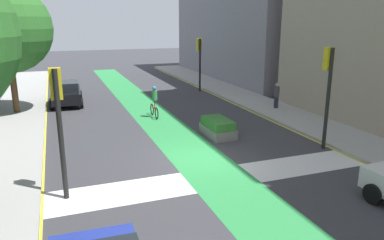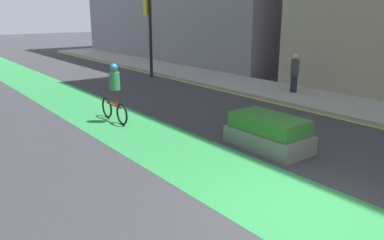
% 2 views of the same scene
% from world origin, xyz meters
% --- Properties ---
extents(ground_plane, '(120.00, 120.00, 0.00)m').
position_xyz_m(ground_plane, '(0.00, 0.00, 0.00)').
color(ground_plane, '#38383D').
extents(bike_lane_paint, '(2.40, 60.00, 0.01)m').
position_xyz_m(bike_lane_paint, '(0.02, 0.00, 0.00)').
color(bike_lane_paint, '#2D8C47').
rests_on(bike_lane_paint, ground_plane).
extents(crosswalk_band, '(12.00, 1.80, 0.01)m').
position_xyz_m(crosswalk_band, '(0.00, -2.00, 0.00)').
color(crosswalk_band, silver).
rests_on(crosswalk_band, ground_plane).
extents(curb_stripe_left, '(0.16, 60.00, 0.01)m').
position_xyz_m(curb_stripe_left, '(-6.00, 0.00, 0.01)').
color(curb_stripe_left, yellow).
rests_on(curb_stripe_left, ground_plane).
extents(sidewalk_right, '(3.00, 60.00, 0.15)m').
position_xyz_m(sidewalk_right, '(7.50, 0.00, 0.07)').
color(sidewalk_right, '#9E9E99').
rests_on(sidewalk_right, ground_plane).
extents(curb_stripe_right, '(0.16, 60.00, 0.01)m').
position_xyz_m(curb_stripe_right, '(6.00, 0.00, 0.01)').
color(curb_stripe_right, yellow).
rests_on(curb_stripe_right, ground_plane).
extents(traffic_signal_near_right, '(0.35, 0.52, 4.41)m').
position_xyz_m(traffic_signal_near_right, '(5.65, -0.61, 3.09)').
color(traffic_signal_near_right, black).
rests_on(traffic_signal_near_right, ground_plane).
extents(traffic_signal_near_left, '(0.35, 0.52, 4.14)m').
position_xyz_m(traffic_signal_near_left, '(-5.23, -1.62, 2.91)').
color(traffic_signal_near_left, black).
rests_on(traffic_signal_near_left, ground_plane).
extents(traffic_signal_far_right, '(0.35, 0.52, 4.15)m').
position_xyz_m(traffic_signal_far_right, '(5.51, 14.00, 2.91)').
color(traffic_signal_far_right, black).
rests_on(traffic_signal_far_right, ground_plane).
extents(car_black_left_far, '(2.19, 4.28, 1.57)m').
position_xyz_m(car_black_left_far, '(-4.64, 12.53, 0.80)').
color(car_black_left_far, black).
rests_on(car_black_left_far, ground_plane).
extents(cyclist_in_lane, '(0.32, 1.73, 1.86)m').
position_xyz_m(cyclist_in_lane, '(0.04, 7.20, 0.97)').
color(cyclist_in_lane, black).
rests_on(cyclist_in_lane, ground_plane).
extents(pedestrian_sidewalk_right_a, '(0.34, 0.34, 1.56)m').
position_xyz_m(pedestrian_sidewalk_right_a, '(7.69, 6.26, 0.94)').
color(pedestrian_sidewalk_right_a, '#262638').
rests_on(pedestrian_sidewalk_right_a, sidewalk_right).
extents(street_tree_far, '(5.07, 5.07, 7.42)m').
position_xyz_m(street_tree_far, '(-7.60, 10.77, 5.03)').
color(street_tree_far, brown).
rests_on(street_tree_far, sidewalk_left).
extents(median_planter, '(1.15, 2.15, 0.85)m').
position_xyz_m(median_planter, '(2.02, 2.61, 0.40)').
color(median_planter, slate).
rests_on(median_planter, ground_plane).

